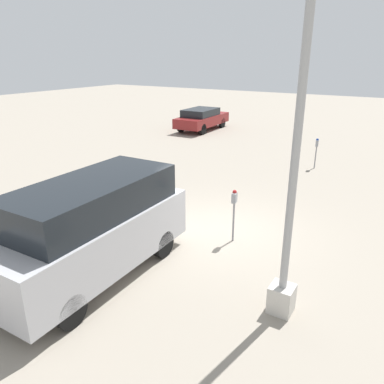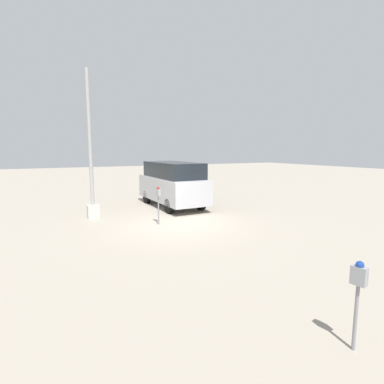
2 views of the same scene
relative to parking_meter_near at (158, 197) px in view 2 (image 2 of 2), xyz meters
name	(u,v)px [view 2 (image 2 of 2)]	position (x,y,z in m)	size (l,w,h in m)	color
ground_plane	(175,225)	(-0.32, -0.52, -1.05)	(80.00, 80.00, 0.00)	gray
parking_meter_near	(158,197)	(0.00, 0.00, 0.00)	(0.22, 0.14, 1.42)	gray
parking_meter_far	(358,285)	(-7.92, 0.10, -0.09)	(0.22, 0.14, 1.30)	gray
lamp_post	(91,176)	(2.13, 2.03, 0.71)	(0.44, 0.44, 5.88)	beige
parked_van	(172,183)	(3.03, -1.87, 0.12)	(4.71, 1.90, 2.18)	#B2B2B7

